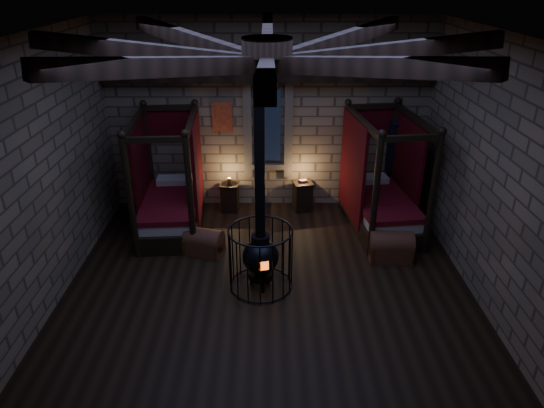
{
  "coord_description": "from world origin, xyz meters",
  "views": [
    {
      "loc": [
        0.03,
        -6.88,
        4.99
      ],
      "look_at": [
        0.07,
        0.6,
        1.37
      ],
      "focal_mm": 32.0,
      "sensor_mm": 36.0,
      "label": 1
    }
  ],
  "objects_px": {
    "bed_left": "(171,201)",
    "stove": "(261,254)",
    "trunk_left": "(204,242)",
    "trunk_right": "(391,247)",
    "bed_right": "(380,200)"
  },
  "relations": [
    {
      "from": "bed_left",
      "to": "stove",
      "type": "height_order",
      "value": "stove"
    },
    {
      "from": "trunk_left",
      "to": "trunk_right",
      "type": "distance_m",
      "value": 3.58
    },
    {
      "from": "trunk_right",
      "to": "stove",
      "type": "distance_m",
      "value": 2.64
    },
    {
      "from": "bed_right",
      "to": "stove",
      "type": "height_order",
      "value": "stove"
    },
    {
      "from": "trunk_left",
      "to": "stove",
      "type": "bearing_deg",
      "value": -28.06
    },
    {
      "from": "bed_right",
      "to": "stove",
      "type": "xyz_separation_m",
      "value": [
        -2.49,
        -2.24,
        0.06
      ]
    },
    {
      "from": "bed_left",
      "to": "bed_right",
      "type": "relative_size",
      "value": 0.98
    },
    {
      "from": "bed_left",
      "to": "trunk_left",
      "type": "distance_m",
      "value": 1.41
    },
    {
      "from": "bed_left",
      "to": "trunk_right",
      "type": "bearing_deg",
      "value": -20.37
    },
    {
      "from": "trunk_left",
      "to": "stove",
      "type": "relative_size",
      "value": 0.2
    },
    {
      "from": "bed_left",
      "to": "trunk_right",
      "type": "distance_m",
      "value": 4.58
    },
    {
      "from": "stove",
      "to": "bed_right",
      "type": "bearing_deg",
      "value": 30.54
    },
    {
      "from": "stove",
      "to": "trunk_right",
      "type": "bearing_deg",
      "value": 8.53
    },
    {
      "from": "bed_left",
      "to": "stove",
      "type": "bearing_deg",
      "value": -52.55
    },
    {
      "from": "bed_right",
      "to": "trunk_left",
      "type": "height_order",
      "value": "bed_right"
    }
  ]
}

